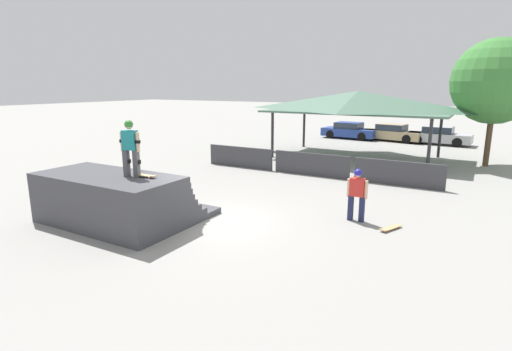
{
  "coord_description": "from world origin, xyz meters",
  "views": [
    {
      "loc": [
        7.09,
        -9.31,
        4.12
      ],
      "look_at": [
        -0.14,
        3.21,
        0.84
      ],
      "focal_mm": 28.0,
      "sensor_mm": 36.0,
      "label": 1
    }
  ],
  "objects_px": {
    "bystander_walking": "(357,191)",
    "parked_car_blue": "(349,131)",
    "skateboard_on_deck": "(145,175)",
    "parked_car_tan": "(392,133)",
    "skater_on_deck": "(130,145)",
    "tree_beside_pavilion": "(496,82)",
    "parked_car_silver": "(439,136)",
    "skateboard_on_ground": "(390,228)"
  },
  "relations": [
    {
      "from": "bystander_walking",
      "to": "parked_car_blue",
      "type": "bearing_deg",
      "value": -72.98
    },
    {
      "from": "skateboard_on_deck",
      "to": "parked_car_blue",
      "type": "xyz_separation_m",
      "value": [
        -1.02,
        22.88,
        -0.99
      ]
    },
    {
      "from": "parked_car_tan",
      "to": "skater_on_deck",
      "type": "bearing_deg",
      "value": -86.54
    },
    {
      "from": "skateboard_on_deck",
      "to": "skater_on_deck",
      "type": "bearing_deg",
      "value": -162.81
    },
    {
      "from": "bystander_walking",
      "to": "parked_car_blue",
      "type": "xyz_separation_m",
      "value": [
        -6.14,
        19.19,
        -0.37
      ]
    },
    {
      "from": "skateboard_on_deck",
      "to": "parked_car_tan",
      "type": "relative_size",
      "value": 0.17
    },
    {
      "from": "tree_beside_pavilion",
      "to": "parked_car_tan",
      "type": "xyz_separation_m",
      "value": [
        -6.27,
        7.46,
        -3.7
      ]
    },
    {
      "from": "skater_on_deck",
      "to": "skateboard_on_deck",
      "type": "xyz_separation_m",
      "value": [
        0.39,
        0.13,
        -0.88
      ]
    },
    {
      "from": "bystander_walking",
      "to": "parked_car_silver",
      "type": "distance_m",
      "value": 19.22
    },
    {
      "from": "tree_beside_pavilion",
      "to": "parked_car_silver",
      "type": "relative_size",
      "value": 1.5
    },
    {
      "from": "skateboard_on_ground",
      "to": "parked_car_tan",
      "type": "bearing_deg",
      "value": -145.31
    },
    {
      "from": "tree_beside_pavilion",
      "to": "parked_car_blue",
      "type": "xyz_separation_m",
      "value": [
        -9.51,
        7.25,
        -3.7
      ]
    },
    {
      "from": "skateboard_on_ground",
      "to": "parked_car_blue",
      "type": "relative_size",
      "value": 0.2
    },
    {
      "from": "skateboard_on_deck",
      "to": "skateboard_on_ground",
      "type": "xyz_separation_m",
      "value": [
        6.24,
        3.4,
        -1.53
      ]
    },
    {
      "from": "skateboard_on_ground",
      "to": "bystander_walking",
      "type": "bearing_deg",
      "value": -81.34
    },
    {
      "from": "skater_on_deck",
      "to": "parked_car_silver",
      "type": "distance_m",
      "value": 23.84
    },
    {
      "from": "skateboard_on_deck",
      "to": "tree_beside_pavilion",
      "type": "relative_size",
      "value": 0.12
    },
    {
      "from": "skateboard_on_deck",
      "to": "skateboard_on_ground",
      "type": "relative_size",
      "value": 0.88
    },
    {
      "from": "tree_beside_pavilion",
      "to": "parked_car_tan",
      "type": "bearing_deg",
      "value": 130.04
    },
    {
      "from": "bystander_walking",
      "to": "parked_car_tan",
      "type": "distance_m",
      "value": 19.62
    },
    {
      "from": "tree_beside_pavilion",
      "to": "skateboard_on_ground",
      "type": "bearing_deg",
      "value": -100.46
    },
    {
      "from": "skater_on_deck",
      "to": "skateboard_on_ground",
      "type": "xyz_separation_m",
      "value": [
        6.63,
        3.53,
        -2.41
      ]
    },
    {
      "from": "bystander_walking",
      "to": "tree_beside_pavilion",
      "type": "bearing_deg",
      "value": -106.48
    },
    {
      "from": "parked_car_silver",
      "to": "tree_beside_pavilion",
      "type": "bearing_deg",
      "value": -63.42
    },
    {
      "from": "parked_car_blue",
      "to": "skateboard_on_ground",
      "type": "bearing_deg",
      "value": -64.22
    },
    {
      "from": "bystander_walking",
      "to": "parked_car_silver",
      "type": "xyz_separation_m",
      "value": [
        0.34,
        19.21,
        -0.37
      ]
    },
    {
      "from": "bystander_walking",
      "to": "skateboard_on_deck",
      "type": "bearing_deg",
      "value": 35.04
    },
    {
      "from": "skateboard_on_deck",
      "to": "parked_car_silver",
      "type": "relative_size",
      "value": 0.18
    },
    {
      "from": "parked_car_blue",
      "to": "parked_car_tan",
      "type": "height_order",
      "value": "same"
    },
    {
      "from": "tree_beside_pavilion",
      "to": "skateboard_on_deck",
      "type": "bearing_deg",
      "value": -118.52
    },
    {
      "from": "bystander_walking",
      "to": "parked_car_silver",
      "type": "height_order",
      "value": "bystander_walking"
    },
    {
      "from": "skateboard_on_deck",
      "to": "skateboard_on_ground",
      "type": "bearing_deg",
      "value": 27.32
    },
    {
      "from": "skateboard_on_deck",
      "to": "tree_beside_pavilion",
      "type": "height_order",
      "value": "tree_beside_pavilion"
    },
    {
      "from": "parked_car_blue",
      "to": "skater_on_deck",
      "type": "bearing_deg",
      "value": -83.09
    },
    {
      "from": "skateboard_on_deck",
      "to": "parked_car_silver",
      "type": "distance_m",
      "value": 23.57
    },
    {
      "from": "bystander_walking",
      "to": "parked_car_tan",
      "type": "bearing_deg",
      "value": -82.22
    },
    {
      "from": "parked_car_silver",
      "to": "skater_on_deck",
      "type": "bearing_deg",
      "value": -100.28
    },
    {
      "from": "skater_on_deck",
      "to": "bystander_walking",
      "type": "bearing_deg",
      "value": 24.7
    },
    {
      "from": "skateboard_on_deck",
      "to": "parked_car_blue",
      "type": "relative_size",
      "value": 0.17
    },
    {
      "from": "skater_on_deck",
      "to": "bystander_walking",
      "type": "relative_size",
      "value": 0.99
    },
    {
      "from": "tree_beside_pavilion",
      "to": "bystander_walking",
      "type": "bearing_deg",
      "value": -105.76
    },
    {
      "from": "skateboard_on_ground",
      "to": "parked_car_silver",
      "type": "bearing_deg",
      "value": -154.56
    }
  ]
}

